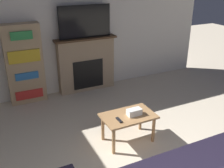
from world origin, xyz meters
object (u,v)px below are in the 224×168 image
tv (85,22)px  bookshelf (25,64)px  coffee_table (128,119)px  fireplace (86,64)px

tv → bookshelf: (-1.28, -0.00, -0.72)m
coffee_table → bookshelf: (-1.15, 2.10, 0.41)m
fireplace → coffee_table: 2.14m
fireplace → bookshelf: size_ratio=0.85×
fireplace → coffee_table: (-0.13, -2.12, -0.21)m
tv → bookshelf: tv is taller
tv → bookshelf: 1.47m
fireplace → bookshelf: bookshelf is taller
tv → fireplace: bearing=90.0°
fireplace → bookshelf: bearing=-179.0°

